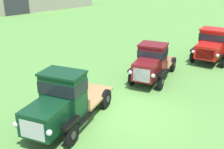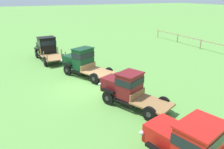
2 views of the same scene
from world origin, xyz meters
The scene contains 6 objects.
ground_plane centered at (0.00, 0.00, 0.00)m, with size 240.00×240.00×0.00m, color #5B9342.
paddock_fence centered at (-6.95, 16.73, 0.88)m, with size 12.81×0.51×1.19m.
vintage_truck_foreground_near centered at (-8.72, -0.69, 1.18)m, with size 5.37×2.29×2.26m.
vintage_truck_second_in_line centered at (-2.64, 0.96, 1.15)m, with size 5.06×3.47×2.26m.
vintage_truck_midrow_center centered at (3.46, 1.68, 1.07)m, with size 4.71×3.12×2.04m.
vintage_truck_far_side centered at (9.10, 1.21, 1.08)m, with size 5.33×3.12×2.08m.
Camera 2 is at (13.63, -4.37, 6.27)m, focal length 35.00 mm.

